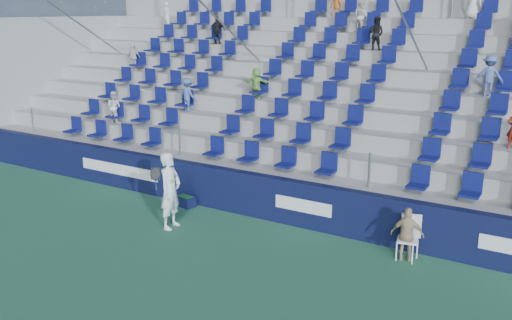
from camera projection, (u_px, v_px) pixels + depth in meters
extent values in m
plane|color=#2D6949|center=(185.00, 257.00, 13.07)|extent=(70.00, 70.00, 0.00)
cube|color=#0F1337|center=(257.00, 195.00, 15.51)|extent=(24.00, 0.30, 1.20)
cube|color=white|center=(119.00, 170.00, 17.91)|extent=(3.20, 0.02, 0.34)
cube|color=white|center=(303.00, 206.00, 14.61)|extent=(1.60, 0.02, 0.34)
cube|color=#979792|center=(267.00, 190.00, 15.98)|extent=(24.00, 0.85, 1.20)
cube|color=#979792|center=(282.00, 174.00, 16.62)|extent=(24.00, 0.85, 1.70)
cube|color=#979792|center=(296.00, 159.00, 17.25)|extent=(24.00, 0.85, 2.20)
cube|color=#979792|center=(309.00, 146.00, 17.89)|extent=(24.00, 0.85, 2.70)
cube|color=#979792|center=(321.00, 133.00, 18.52)|extent=(24.00, 0.85, 3.20)
cube|color=#979792|center=(332.00, 121.00, 19.16)|extent=(24.00, 0.85, 3.70)
cube|color=#979792|center=(342.00, 110.00, 19.79)|extent=(24.00, 0.85, 4.20)
cube|color=#979792|center=(352.00, 100.00, 20.42)|extent=(24.00, 0.85, 4.70)
cube|color=#979792|center=(361.00, 90.00, 21.06)|extent=(24.00, 0.85, 5.20)
cube|color=#979792|center=(368.00, 75.00, 21.49)|extent=(24.00, 0.50, 6.20)
cube|color=#979792|center=(69.00, 79.00, 24.28)|extent=(0.30, 7.65, 5.20)
cube|color=#0E1454|center=(267.00, 157.00, 15.74)|extent=(16.05, 0.50, 0.70)
cube|color=#0E1454|center=(283.00, 134.00, 16.31)|extent=(16.05, 0.50, 0.70)
cube|color=#0E1454|center=(297.00, 112.00, 16.88)|extent=(16.05, 0.50, 0.70)
cube|color=#0E1454|center=(310.00, 92.00, 17.45)|extent=(16.05, 0.50, 0.70)
cube|color=#0E1454|center=(322.00, 73.00, 18.02)|extent=(16.05, 0.50, 0.70)
cube|color=#0E1454|center=(334.00, 55.00, 18.59)|extent=(16.05, 0.50, 0.70)
cube|color=#0E1454|center=(345.00, 38.00, 19.16)|extent=(16.05, 0.50, 0.70)
cube|color=#0E1454|center=(355.00, 23.00, 19.73)|extent=(16.05, 0.50, 0.70)
cube|color=#0E1454|center=(365.00, 8.00, 20.30)|extent=(16.05, 0.50, 0.70)
cylinder|color=gray|center=(243.00, 44.00, 19.34)|extent=(0.06, 7.68, 4.55)
cylinder|color=gray|center=(419.00, 51.00, 16.29)|extent=(0.06, 7.68, 4.55)
cylinder|color=gray|center=(100.00, 39.00, 22.79)|extent=(0.06, 7.68, 4.55)
imported|color=#86C950|center=(257.00, 83.00, 18.34)|extent=(0.95, 0.46, 0.99)
imported|color=silver|center=(167.00, 15.00, 23.92)|extent=(0.45, 0.35, 1.09)
imported|color=silver|center=(134.00, 57.00, 22.00)|extent=(0.61, 0.30, 1.00)
imported|color=beige|center=(473.00, 1.00, 18.34)|extent=(0.56, 0.37, 1.11)
imported|color=silver|center=(114.00, 107.00, 19.58)|extent=(0.57, 0.46, 1.09)
imported|color=#C55D17|center=(337.00, 4.00, 20.76)|extent=(0.69, 0.47, 0.99)
imported|color=beige|center=(361.00, 17.00, 19.54)|extent=(0.62, 0.54, 1.09)
imported|color=black|center=(217.00, 30.00, 21.73)|extent=(0.66, 0.44, 1.04)
imported|color=#425891|center=(489.00, 76.00, 15.39)|extent=(0.77, 0.51, 1.12)
imported|color=#455B99|center=(188.00, 95.00, 18.84)|extent=(0.78, 0.52, 1.12)
imported|color=black|center=(376.00, 33.00, 18.51)|extent=(0.55, 0.45, 1.07)
imported|color=white|center=(170.00, 191.00, 14.60)|extent=(0.57, 0.78, 2.00)
cylinder|color=navy|center=(156.00, 185.00, 14.48)|extent=(0.03, 0.03, 0.28)
torus|color=black|center=(155.00, 174.00, 14.40)|extent=(0.30, 0.17, 0.28)
plane|color=#262626|center=(155.00, 174.00, 14.40)|extent=(0.30, 0.16, 0.29)
sphere|color=#B7CA2F|center=(172.00, 182.00, 14.22)|extent=(0.07, 0.07, 0.07)
sphere|color=#B7CA2F|center=(174.00, 180.00, 14.27)|extent=(0.07, 0.07, 0.07)
cube|color=white|center=(408.00, 240.00, 12.83)|extent=(0.54, 0.54, 0.04)
cube|color=white|center=(411.00, 226.00, 12.93)|extent=(0.45, 0.15, 0.56)
cylinder|color=white|center=(396.00, 251.00, 12.83)|extent=(0.03, 0.03, 0.45)
cylinder|color=white|center=(412.00, 255.00, 12.65)|extent=(0.03, 0.03, 0.45)
cylinder|color=white|center=(401.00, 246.00, 13.13)|extent=(0.03, 0.03, 0.45)
cylinder|color=white|center=(417.00, 249.00, 12.95)|extent=(0.03, 0.03, 0.45)
imported|color=tan|center=(407.00, 234.00, 12.75)|extent=(0.78, 0.44, 1.25)
cube|color=black|center=(185.00, 201.00, 16.39)|extent=(0.60, 0.45, 0.30)
cube|color=#1E662D|center=(185.00, 199.00, 16.38)|extent=(0.49, 0.33, 0.18)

